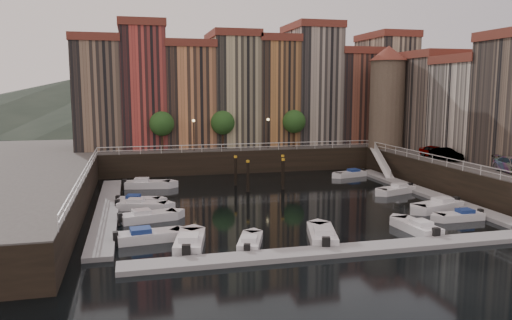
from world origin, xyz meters
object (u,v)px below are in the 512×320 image
object	(u,v)px
mooring_pilings	(262,173)
car_b	(446,155)
gangway	(381,161)
boat_left_1	(147,217)
car_a	(435,152)
boat_left_0	(148,236)
boat_left_2	(141,205)
corner_tower	(387,95)

from	to	relation	value
mooring_pilings	car_b	xyz separation A→B (m)	(20.25, -4.57, 2.02)
gangway	boat_left_1	size ratio (longest dim) A/B	1.66
mooring_pilings	car_a	distance (m)	20.66
gangway	boat_left_0	world-z (taller)	gangway
mooring_pilings	boat_left_0	size ratio (longest dim) A/B	1.17
boat_left_2	car_b	distance (m)	34.03
mooring_pilings	boat_left_2	world-z (taller)	mooring_pilings
boat_left_0	boat_left_2	world-z (taller)	boat_left_0
gangway	boat_left_2	world-z (taller)	gangway
car_b	boat_left_1	bearing A→B (deg)	-178.49
car_a	gangway	bearing A→B (deg)	107.19
boat_left_0	car_b	bearing A→B (deg)	14.62
corner_tower	mooring_pilings	world-z (taller)	corner_tower
corner_tower	car_b	xyz separation A→B (m)	(0.58, -12.88, -6.52)
corner_tower	boat_left_2	bearing A→B (deg)	-154.99
boat_left_0	car_a	world-z (taller)	car_a
boat_left_0	car_b	world-z (taller)	car_b
boat_left_0	car_b	xyz separation A→B (m)	(33.47, 12.73, 3.29)
mooring_pilings	car_a	world-z (taller)	car_a
car_a	car_b	bearing A→B (deg)	-109.22
corner_tower	car_a	world-z (taller)	corner_tower
car_a	car_b	xyz separation A→B (m)	(-0.20, -2.41, -0.01)
corner_tower	car_a	bearing A→B (deg)	-85.72
car_a	car_b	world-z (taller)	car_a
gangway	boat_left_0	distance (m)	36.71
corner_tower	boat_left_1	size ratio (longest dim) A/B	2.76
mooring_pilings	car_b	size ratio (longest dim) A/B	1.43
corner_tower	boat_left_1	xyz separation A→B (m)	(-32.74, -19.85, -9.82)
mooring_pilings	boat_left_1	size ratio (longest dim) A/B	1.17
boat_left_0	car_a	distance (m)	37.07
boat_left_1	boat_left_2	distance (m)	4.40
mooring_pilings	boat_left_0	xyz separation A→B (m)	(-13.23, -17.31, -1.27)
boat_left_1	car_a	xyz separation A→B (m)	(33.53, 9.39, 3.30)
car_a	boat_left_1	bearing A→B (deg)	-178.85
corner_tower	car_b	size ratio (longest dim) A/B	3.39
boat_left_2	car_a	world-z (taller)	car_a
gangway	mooring_pilings	xyz separation A→B (m)	(-16.76, -3.81, -0.27)
boat_left_1	car_b	size ratio (longest dim) A/B	1.23
boat_left_1	car_b	bearing A→B (deg)	-0.13
gangway	mooring_pilings	bearing A→B (deg)	-167.20
corner_tower	car_b	bearing A→B (deg)	-87.41
boat_left_0	corner_tower	bearing A→B (deg)	31.70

